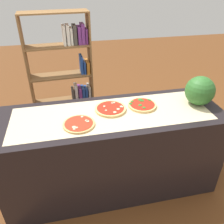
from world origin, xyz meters
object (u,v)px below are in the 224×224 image
at_px(pizza_mushroom_1, 111,109).
at_px(bookshelf, 69,75).
at_px(watermelon, 200,91).
at_px(pizza_mushroom_0, 79,124).
at_px(pizza_spinach_2, 142,105).

distance_m(pizza_mushroom_1, bookshelf, 1.25).
relative_size(watermelon, bookshelf, 0.17).
distance_m(pizza_mushroom_0, bookshelf, 1.39).
height_order(pizza_spinach_2, watermelon, watermelon).
xyz_separation_m(pizza_mushroom_1, bookshelf, (-0.33, 1.19, -0.11)).
height_order(pizza_spinach_2, bookshelf, bookshelf).
xyz_separation_m(pizza_mushroom_1, watermelon, (0.87, -0.06, 0.13)).
bearing_deg(watermelon, pizza_mushroom_0, -173.76).
bearing_deg(pizza_spinach_2, pizza_mushroom_0, -163.07).
distance_m(pizza_spinach_2, watermelon, 0.57).
bearing_deg(pizza_mushroom_0, pizza_spinach_2, 16.93).
relative_size(pizza_spinach_2, bookshelf, 0.17).
distance_m(pizza_mushroom_1, pizza_spinach_2, 0.31).
height_order(pizza_mushroom_0, pizza_mushroom_1, pizza_mushroom_1).
height_order(pizza_mushroom_1, bookshelf, bookshelf).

